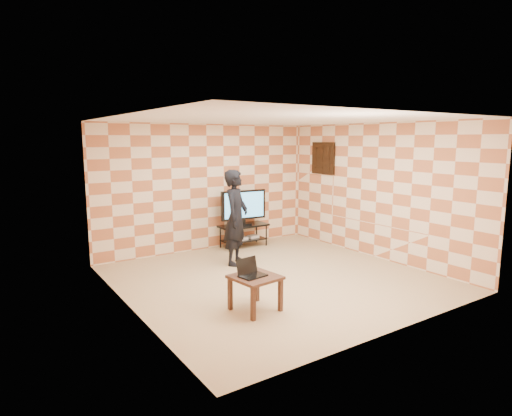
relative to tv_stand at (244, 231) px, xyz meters
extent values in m
plane|color=tan|center=(-0.71, -2.17, -0.37)|extent=(5.00, 5.00, 0.00)
cube|color=beige|center=(-0.71, 0.33, 0.98)|extent=(5.00, 0.02, 2.70)
cube|color=beige|center=(-0.71, -4.67, 0.98)|extent=(5.00, 0.02, 2.70)
cube|color=beige|center=(-3.21, -2.17, 0.98)|extent=(0.02, 5.00, 2.70)
cube|color=beige|center=(1.79, -2.17, 0.98)|extent=(0.02, 5.00, 2.70)
cube|color=white|center=(-0.71, -2.17, 2.33)|extent=(5.00, 5.00, 0.02)
cube|color=black|center=(1.76, -0.62, 1.58)|extent=(0.04, 0.72, 0.72)
cube|color=black|center=(1.76, -0.62, 1.58)|extent=(0.04, 0.03, 0.68)
cube|color=black|center=(1.76, -0.62, 1.58)|extent=(0.04, 0.68, 0.03)
cube|color=black|center=(0.00, 0.00, 0.11)|extent=(1.09, 0.49, 0.04)
cube|color=black|center=(0.00, 0.00, -0.21)|extent=(0.98, 0.44, 0.03)
cylinder|color=black|center=(-0.48, -0.20, -0.12)|extent=(0.03, 0.03, 0.50)
cylinder|color=black|center=(-0.48, 0.20, -0.12)|extent=(0.03, 0.03, 0.50)
cylinder|color=black|center=(0.48, -0.20, -0.12)|extent=(0.03, 0.03, 0.50)
cylinder|color=black|center=(0.48, 0.20, -0.12)|extent=(0.03, 0.03, 0.50)
cube|color=black|center=(0.00, 0.00, 0.15)|extent=(0.33, 0.23, 0.03)
cube|color=black|center=(0.00, 0.00, 0.21)|extent=(0.08, 0.06, 0.09)
cube|color=black|center=(0.00, 0.00, 0.58)|extent=(1.06, 0.16, 0.65)
cube|color=#4093C6|center=(0.00, -0.04, 0.58)|extent=(0.95, 0.10, 0.56)
cube|color=#B2B2B4|center=(-0.15, -0.01, -0.16)|extent=(0.40, 0.29, 0.06)
cube|color=silver|center=(0.25, 0.00, -0.17)|extent=(0.26, 0.20, 0.06)
cube|color=black|center=(-1.78, -3.15, 0.11)|extent=(0.67, 0.67, 0.04)
cube|color=black|center=(-1.99, -3.43, -0.14)|extent=(0.06, 0.06, 0.46)
cube|color=black|center=(-2.06, -2.93, -0.14)|extent=(0.06, 0.06, 0.46)
cube|color=black|center=(-1.50, -3.37, -0.14)|extent=(0.06, 0.06, 0.46)
cube|color=black|center=(-1.56, -2.87, -0.14)|extent=(0.06, 0.06, 0.46)
cube|color=black|center=(-1.82, -3.15, 0.14)|extent=(0.39, 0.30, 0.02)
cube|color=black|center=(-1.84, -3.03, 0.26)|extent=(0.36, 0.12, 0.23)
imported|color=black|center=(-0.82, -1.05, 0.54)|extent=(0.79, 0.76, 1.81)
camera|label=1|loc=(-4.93, -7.91, 2.01)|focal=30.00mm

